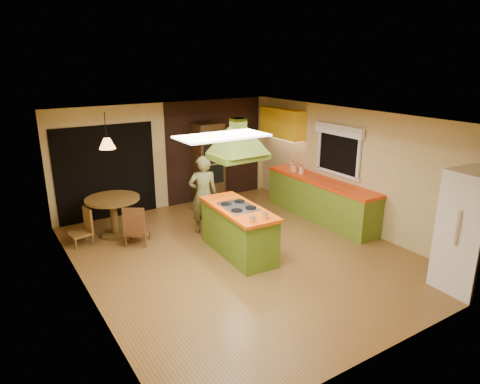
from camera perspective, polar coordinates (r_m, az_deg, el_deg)
ground at (r=8.01m, az=0.33°, el=-8.25°), size 6.50×6.50×0.00m
room_walls at (r=7.55m, az=0.35°, el=0.33°), size 5.50×6.50×6.50m
ceiling_plane at (r=7.28m, az=0.37°, el=9.77°), size 6.50×6.50×0.00m
brick_panel at (r=10.86m, az=-3.38°, el=5.62°), size 2.64×0.03×2.50m
nook_opening at (r=9.90m, az=-17.39°, el=2.48°), size 2.20×0.03×2.10m
right_counter at (r=9.69m, az=10.64°, el=-0.95°), size 0.62×3.05×0.92m
upper_cabinets at (r=10.61m, az=5.64°, el=9.13°), size 0.34×1.40×0.70m
window_right at (r=9.40m, az=13.03°, el=6.58°), size 0.12×1.35×1.06m
fluor_panel at (r=5.70m, az=-2.40°, el=7.45°), size 1.20×0.60×0.03m
kitchen_island at (r=7.85m, az=-0.22°, el=-5.11°), size 0.83×1.85×0.92m
range_hood at (r=7.35m, az=-0.24°, el=7.91°), size 0.95×0.69×0.78m
man at (r=8.73m, az=-4.92°, el=-0.36°), size 0.68×0.56×1.62m
refrigerator at (r=7.40m, az=28.56°, el=-4.68°), size 0.83×0.79×1.91m
wall_oven at (r=10.51m, az=-4.29°, el=3.78°), size 0.66×0.60×1.99m
dining_table at (r=8.99m, az=-16.53°, el=-2.17°), size 1.07×1.07×0.80m
chair_left at (r=8.82m, az=-20.58°, el=-4.42°), size 0.44×0.44×0.71m
chair_near at (r=8.53m, az=-13.58°, el=-4.18°), size 0.61×0.61×0.80m
pendant_lamp at (r=8.65m, az=-17.30°, el=6.19°), size 0.36×0.36×0.21m
canister_large at (r=10.18m, az=7.04°, el=3.38°), size 0.18×0.18×0.20m
canister_medium at (r=9.95m, az=8.19°, el=2.90°), size 0.14×0.14×0.17m
canister_small at (r=10.13m, az=7.30°, el=3.13°), size 0.12×0.12×0.14m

